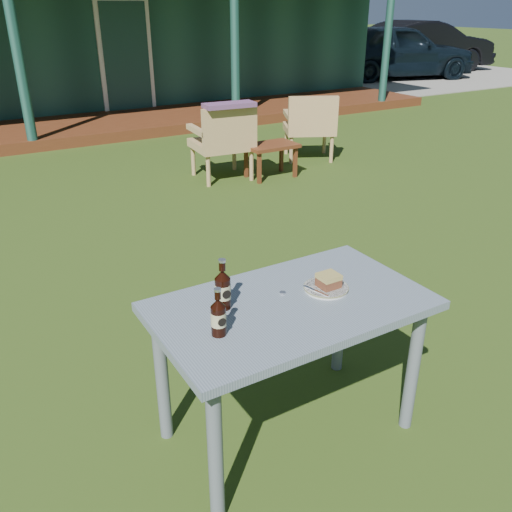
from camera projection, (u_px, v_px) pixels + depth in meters
ground at (164, 293)px, 3.90m from camera, size 80.00×80.00×0.00m
gravel_strip at (396, 76)px, 15.38m from camera, size 9.00×6.00×0.02m
car_near at (396, 51)px, 14.58m from camera, size 4.52×2.75×1.44m
car_far at (422, 46)px, 16.16m from camera, size 4.54×2.13×1.44m
cafe_table at (291, 322)px, 2.39m from camera, size 1.20×0.70×0.72m
plate at (326, 288)px, 2.45m from camera, size 0.20×0.20×0.01m
cake_slice at (329, 280)px, 2.44m from camera, size 0.09×0.09×0.06m
fork at (316, 291)px, 2.41m from camera, size 0.05×0.14×0.00m
cola_bottle_near at (223, 289)px, 2.27m from camera, size 0.07×0.07×0.23m
cola_bottle_far at (218, 317)px, 2.09m from camera, size 0.06×0.06×0.20m
bottle_cap at (283, 293)px, 2.42m from camera, size 0.03×0.03×0.01m
armchair_left at (224, 139)px, 6.21m from camera, size 0.69×0.65×0.86m
armchair_right at (310, 124)px, 7.02m from camera, size 0.82×0.80×0.85m
floral_throw at (229, 105)px, 5.89m from camera, size 0.59×0.27×0.05m
side_table at (271, 149)px, 6.36m from camera, size 0.60×0.40×0.40m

